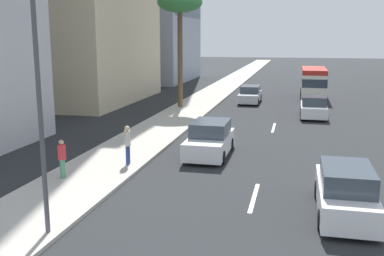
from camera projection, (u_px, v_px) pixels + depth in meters
name	position (u px, v px, depth m)	size (l,w,h in m)	color
ground_plane	(278.00, 111.00, 36.48)	(198.00, 198.00, 0.00)	#26282B
sidewalk_right	(193.00, 107.00, 38.04)	(162.00, 3.61, 0.15)	#B2ADA3
lane_stripe_mid	(254.00, 197.00, 16.84)	(3.20, 0.16, 0.01)	silver
lane_stripe_far	(274.00, 128.00, 29.81)	(3.20, 0.16, 0.01)	silver
car_lead	(345.00, 192.00, 15.07)	(4.73, 1.82, 1.72)	white
car_second	(210.00, 140.00, 22.71)	(4.49, 1.95, 1.72)	white
car_third	(250.00, 95.00, 41.05)	(4.56, 1.84, 1.53)	silver
car_fourth	(314.00, 107.00, 33.48)	(4.25, 1.91, 1.62)	white
minibus_fifth	(313.00, 82.00, 43.36)	(6.99, 2.33, 2.95)	silver
pedestrian_near_lamp	(128.00, 143.00, 20.55)	(0.39, 0.36, 1.79)	navy
pedestrian_mid_block	(62.00, 157.00, 18.56)	(0.36, 0.39, 1.61)	#4C8C66
palm_tree	(180.00, 5.00, 36.26)	(3.64, 3.64, 9.26)	brown
street_lamp	(41.00, 80.00, 12.61)	(0.24, 0.97, 7.45)	#4C4C51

